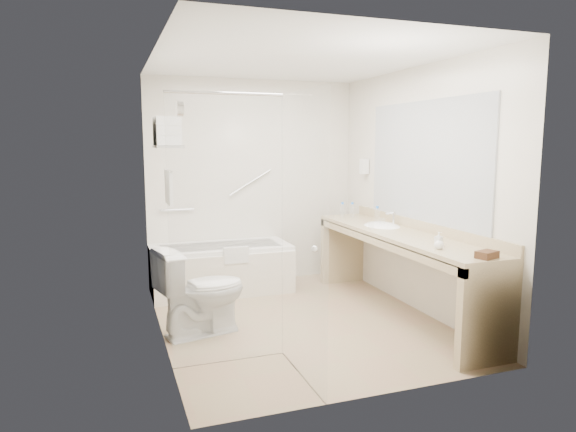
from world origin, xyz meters
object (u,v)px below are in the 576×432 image
object	(u,v)px
toilet	(202,291)
water_bottle_left	(352,211)
vanity_counter	(399,252)
amenity_basket	(487,255)
bathtub	(221,268)

from	to	relation	value
toilet	water_bottle_left	distance (m)	2.25
vanity_counter	amenity_basket	world-z (taller)	vanity_counter
bathtub	vanity_counter	bearing A→B (deg)	-42.35
amenity_basket	water_bottle_left	xyz separation A→B (m)	(-0.00, 2.31, 0.06)
toilet	water_bottle_left	xyz separation A→B (m)	(1.98, 0.94, 0.54)
amenity_basket	vanity_counter	bearing A→B (deg)	90.35
bathtub	amenity_basket	bearing A→B (deg)	-59.87
bathtub	amenity_basket	distance (m)	3.11
amenity_basket	toilet	bearing A→B (deg)	145.35
toilet	amenity_basket	size ratio (longest dim) A/B	4.77
toilet	amenity_basket	xyz separation A→B (m)	(1.98, -1.37, 0.48)
vanity_counter	water_bottle_left	bearing A→B (deg)	89.85
vanity_counter	amenity_basket	distance (m)	1.27
toilet	water_bottle_left	bearing A→B (deg)	-77.80
vanity_counter	amenity_basket	xyz separation A→B (m)	(0.01, -1.25, 0.24)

